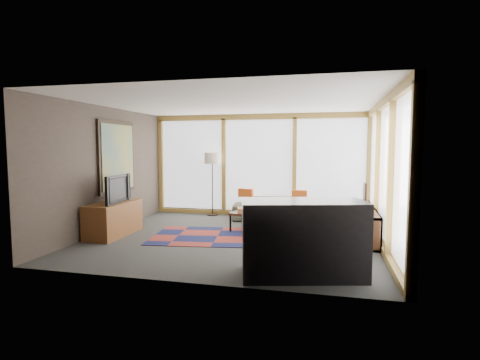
% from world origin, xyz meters
% --- Properties ---
extents(ground, '(5.50, 5.50, 0.00)m').
position_xyz_m(ground, '(0.00, 0.00, 0.00)').
color(ground, '#32322F').
rests_on(ground, ground).
extents(room_envelope, '(5.52, 5.02, 2.62)m').
position_xyz_m(room_envelope, '(0.49, 0.56, 1.54)').
color(room_envelope, '#3B332A').
rests_on(room_envelope, ground).
extents(rug, '(2.73, 1.96, 0.01)m').
position_xyz_m(rug, '(-0.37, 0.02, 0.01)').
color(rug, maroon).
rests_on(rug, ground).
extents(sofa, '(1.96, 0.98, 0.55)m').
position_xyz_m(sofa, '(0.44, 1.95, 0.27)').
color(sofa, '#313527').
rests_on(sofa, ground).
extents(pillow_left, '(0.39, 0.20, 0.21)m').
position_xyz_m(pillow_left, '(-0.21, 1.90, 0.65)').
color(pillow_left, '#BC4C16').
rests_on(pillow_left, sofa).
extents(pillow_right, '(0.37, 0.12, 0.20)m').
position_xyz_m(pillow_right, '(1.08, 1.96, 0.65)').
color(pillow_right, '#BC4C16').
rests_on(pillow_right, sofa).
extents(floor_lamp, '(0.41, 0.41, 1.63)m').
position_xyz_m(floor_lamp, '(-1.17, 2.24, 0.81)').
color(floor_lamp, '#302319').
rests_on(floor_lamp, ground).
extents(coffee_table, '(1.31, 0.91, 0.40)m').
position_xyz_m(coffee_table, '(0.38, 0.60, 0.20)').
color(coffee_table, '#352513').
rests_on(coffee_table, ground).
extents(book_stack, '(0.30, 0.34, 0.10)m').
position_xyz_m(book_stack, '(0.01, 0.62, 0.45)').
color(book_stack, '#98572E').
rests_on(book_stack, coffee_table).
extents(vase, '(0.22, 0.22, 0.18)m').
position_xyz_m(vase, '(0.49, 0.60, 0.49)').
color(vase, beige).
rests_on(vase, coffee_table).
extents(bookshelf, '(0.42, 2.33, 0.58)m').
position_xyz_m(bookshelf, '(2.43, 0.71, 0.29)').
color(bookshelf, '#352513').
rests_on(bookshelf, ground).
extents(bowl_a, '(0.21, 0.21, 0.09)m').
position_xyz_m(bowl_a, '(2.44, 0.18, 0.63)').
color(bowl_a, black).
rests_on(bowl_a, bookshelf).
extents(bowl_b, '(0.20, 0.20, 0.08)m').
position_xyz_m(bowl_b, '(2.47, 0.52, 0.63)').
color(bowl_b, black).
rests_on(bowl_b, bookshelf).
extents(shelf_picture, '(0.05, 0.32, 0.42)m').
position_xyz_m(shelf_picture, '(2.51, 1.41, 0.79)').
color(shelf_picture, black).
rests_on(shelf_picture, bookshelf).
extents(tv_console, '(0.56, 1.33, 0.67)m').
position_xyz_m(tv_console, '(-2.42, -0.35, 0.33)').
color(tv_console, brown).
rests_on(tv_console, ground).
extents(television, '(0.20, 0.97, 0.55)m').
position_xyz_m(television, '(-2.38, -0.39, 0.94)').
color(television, black).
rests_on(television, tv_console).
extents(bar_counter, '(1.78, 1.14, 1.04)m').
position_xyz_m(bar_counter, '(1.42, -1.88, 0.52)').
color(bar_counter, black).
rests_on(bar_counter, ground).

